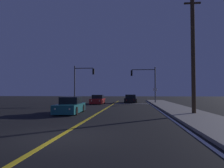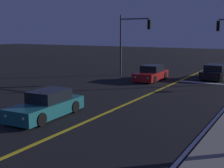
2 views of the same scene
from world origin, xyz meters
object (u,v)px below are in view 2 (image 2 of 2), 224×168
at_px(car_mid_block_black, 216,72).
at_px(traffic_signal_far_left, 131,36).
at_px(car_parked_curb_red, 151,74).
at_px(car_lead_oncoming_teal, 47,105).

height_order(car_mid_block_black, traffic_signal_far_left, traffic_signal_far_left).
relative_size(car_parked_curb_red, traffic_signal_far_left, 0.75).
height_order(car_parked_curb_red, traffic_signal_far_left, traffic_signal_far_left).
relative_size(car_mid_block_black, car_lead_oncoming_teal, 1.00).
bearing_deg(traffic_signal_far_left, car_lead_oncoming_teal, -79.17).
bearing_deg(traffic_signal_far_left, car_parked_curb_red, -30.22).
distance_m(car_parked_curb_red, traffic_signal_far_left, 4.73).
bearing_deg(car_lead_oncoming_teal, car_parked_curb_red, -92.39).
xyz_separation_m(car_mid_block_black, car_lead_oncoming_teal, (-4.76, -17.72, -0.00)).
xyz_separation_m(car_lead_oncoming_teal, traffic_signal_far_left, (-2.99, 15.63, 3.32)).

